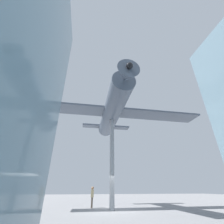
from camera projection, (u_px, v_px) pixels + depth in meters
ground_plane at (112, 211)px, 11.55m from camera, size 80.00×80.00×0.00m
support_pylon_central at (112, 159)px, 13.31m from camera, size 0.40×0.40×7.68m
suspended_airplane at (112, 111)px, 15.26m from camera, size 18.83×12.07×2.87m
visitor_person at (92, 195)px, 13.61m from camera, size 0.28×0.43×1.71m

